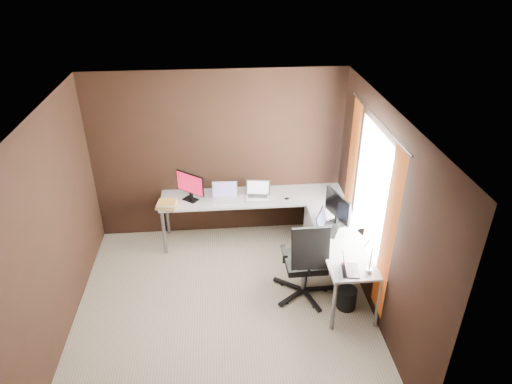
% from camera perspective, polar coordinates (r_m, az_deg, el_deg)
% --- Properties ---
extents(room, '(3.60, 3.60, 2.50)m').
position_cam_1_polar(room, '(5.07, -0.59, -3.29)').
color(room, '#B7AA8F').
rests_on(room, ground).
extents(desk, '(2.65, 2.25, 0.73)m').
position_cam_1_polar(desk, '(6.25, 3.33, -2.90)').
color(desk, silver).
rests_on(desk, ground).
extents(drawer_pedestal, '(0.42, 0.50, 0.60)m').
position_cam_1_polar(drawer_pedestal, '(6.65, 8.13, -4.90)').
color(drawer_pedestal, silver).
rests_on(drawer_pedestal, ground).
extents(monitor_left, '(0.39, 0.31, 0.41)m').
position_cam_1_polar(monitor_left, '(6.45, -8.22, 0.86)').
color(monitor_left, black).
rests_on(monitor_left, desk).
extents(monitor_right, '(0.21, 0.52, 0.44)m').
position_cam_1_polar(monitor_right, '(5.92, 10.17, -1.91)').
color(monitor_right, black).
rests_on(monitor_right, desk).
extents(laptop_white, '(0.36, 0.27, 0.24)m').
position_cam_1_polar(laptop_white, '(6.51, -3.92, -0.47)').
color(laptop_white, silver).
rests_on(laptop_white, desk).
extents(laptop_silver, '(0.38, 0.29, 0.23)m').
position_cam_1_polar(laptop_silver, '(6.54, 0.22, -0.21)').
color(laptop_silver, silver).
rests_on(laptop_silver, desk).
extents(laptop_black_big, '(0.39, 0.44, 0.24)m').
position_cam_1_polar(laptop_black_big, '(5.90, 8.68, -4.19)').
color(laptop_black_big, black).
rests_on(laptop_black_big, desk).
extents(laptop_black_small, '(0.23, 0.29, 0.18)m').
position_cam_1_polar(laptop_black_small, '(5.27, 11.47, -9.29)').
color(laptop_black_small, black).
rests_on(laptop_black_small, desk).
extents(book_stack, '(0.33, 0.29, 0.09)m').
position_cam_1_polar(book_stack, '(6.41, -11.04, -1.55)').
color(book_stack, tan).
rests_on(book_stack, desk).
extents(mouse_left, '(0.09, 0.07, 0.03)m').
position_cam_1_polar(mouse_left, '(6.46, -9.96, -1.47)').
color(mouse_left, black).
rests_on(mouse_left, desk).
extents(mouse_corner, '(0.08, 0.06, 0.03)m').
position_cam_1_polar(mouse_corner, '(6.51, 3.88, -0.82)').
color(mouse_corner, black).
rests_on(mouse_corner, desk).
extents(desk_lamp, '(0.18, 0.21, 0.53)m').
position_cam_1_polar(desk_lamp, '(5.15, 13.45, -6.53)').
color(desk_lamp, slate).
rests_on(desk_lamp, desk).
extents(office_chair, '(0.63, 0.63, 1.13)m').
position_cam_1_polar(office_chair, '(5.80, 6.12, -10.17)').
color(office_chair, black).
rests_on(office_chair, ground).
extents(wastebasket, '(0.25, 0.25, 0.27)m').
position_cam_1_polar(wastebasket, '(5.84, 11.27, -12.89)').
color(wastebasket, black).
rests_on(wastebasket, ground).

